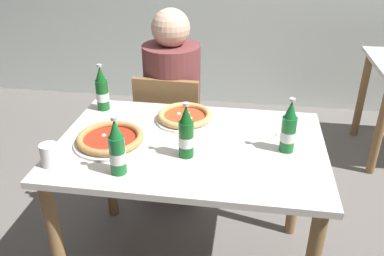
% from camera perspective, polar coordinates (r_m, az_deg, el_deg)
% --- Properties ---
extents(dining_table_main, '(1.20, 0.80, 0.75)m').
position_cam_1_polar(dining_table_main, '(1.88, -0.23, -5.13)').
color(dining_table_main, silver).
rests_on(dining_table_main, ground_plane).
extents(chair_behind_table, '(0.41, 0.41, 0.85)m').
position_cam_1_polar(chair_behind_table, '(2.51, -2.95, -0.16)').
color(chair_behind_table, olive).
rests_on(chair_behind_table, ground_plane).
extents(diner_seated, '(0.34, 0.34, 1.21)m').
position_cam_1_polar(diner_seated, '(2.51, -2.74, 2.42)').
color(diner_seated, '#2D3342').
rests_on(diner_seated, ground_plane).
extents(pizza_margherita_near, '(0.33, 0.33, 0.04)m').
position_cam_1_polar(pizza_margherita_near, '(1.85, -11.44, -1.54)').
color(pizza_margherita_near, white).
rests_on(pizza_margherita_near, dining_table_main).
extents(pizza_marinara_far, '(0.29, 0.29, 0.04)m').
position_cam_1_polar(pizza_marinara_far, '(2.01, -1.01, 1.63)').
color(pizza_marinara_far, white).
rests_on(pizza_marinara_far, dining_table_main).
extents(beer_bottle_left, '(0.07, 0.07, 0.25)m').
position_cam_1_polar(beer_bottle_left, '(1.59, -10.53, -3.06)').
color(beer_bottle_left, '#196B2D').
rests_on(beer_bottle_left, dining_table_main).
extents(beer_bottle_center, '(0.07, 0.07, 0.25)m').
position_cam_1_polar(beer_bottle_center, '(1.77, 13.47, -0.11)').
color(beer_bottle_center, '#196B2D').
rests_on(beer_bottle_center, dining_table_main).
extents(beer_bottle_right, '(0.07, 0.07, 0.25)m').
position_cam_1_polar(beer_bottle_right, '(1.68, -0.82, -0.89)').
color(beer_bottle_right, '#14591E').
rests_on(beer_bottle_right, dining_table_main).
extents(beer_bottle_extra, '(0.07, 0.07, 0.25)m').
position_cam_1_polar(beer_bottle_extra, '(2.15, -12.57, 5.14)').
color(beer_bottle_extra, '#14591E').
rests_on(beer_bottle_extra, dining_table_main).
extents(napkin_with_cutlery, '(0.21, 0.21, 0.01)m').
position_cam_1_polar(napkin_with_cutlery, '(1.99, 12.93, 0.00)').
color(napkin_with_cutlery, white).
rests_on(napkin_with_cutlery, dining_table_main).
extents(paper_cup, '(0.07, 0.07, 0.09)m').
position_cam_1_polar(paper_cup, '(1.74, -19.45, -3.58)').
color(paper_cup, white).
rests_on(paper_cup, dining_table_main).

